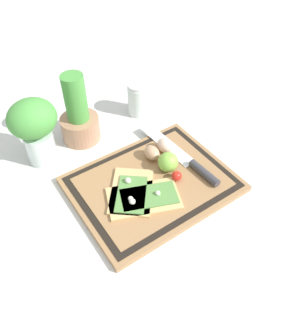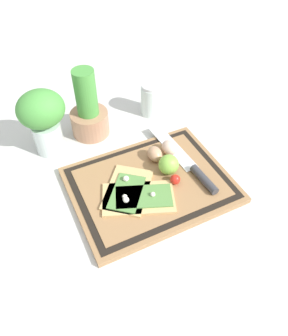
% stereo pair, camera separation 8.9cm
% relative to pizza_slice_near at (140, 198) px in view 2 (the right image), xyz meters
% --- Properties ---
extents(ground_plane, '(6.00, 6.00, 0.00)m').
position_rel_pizza_slice_near_xyz_m(ground_plane, '(0.05, 0.04, -0.02)').
color(ground_plane, silver).
extents(cutting_board, '(0.42, 0.32, 0.02)m').
position_rel_pizza_slice_near_xyz_m(cutting_board, '(0.05, 0.04, -0.02)').
color(cutting_board, '#997047').
rests_on(cutting_board, ground_plane).
extents(pizza_slice_near, '(0.21, 0.16, 0.02)m').
position_rel_pizza_slice_near_xyz_m(pizza_slice_near, '(0.00, 0.00, 0.00)').
color(pizza_slice_near, tan).
rests_on(pizza_slice_near, cutting_board).
extents(pizza_slice_far, '(0.18, 0.19, 0.02)m').
position_rel_pizza_slice_near_xyz_m(pizza_slice_far, '(-0.02, 0.03, 0.00)').
color(pizza_slice_far, tan).
rests_on(pizza_slice_far, cutting_board).
extents(knife, '(0.05, 0.32, 0.02)m').
position_rel_pizza_slice_near_xyz_m(knife, '(0.18, 0.03, 0.00)').
color(knife, silver).
rests_on(knife, cutting_board).
extents(egg_brown, '(0.04, 0.05, 0.04)m').
position_rel_pizza_slice_near_xyz_m(egg_brown, '(0.10, 0.11, 0.01)').
color(egg_brown, tan).
rests_on(egg_brown, cutting_board).
extents(egg_pink, '(0.04, 0.05, 0.04)m').
position_rel_pizza_slice_near_xyz_m(egg_pink, '(0.15, 0.12, 0.01)').
color(egg_pink, beige).
rests_on(egg_pink, cutting_board).
extents(lime, '(0.06, 0.06, 0.06)m').
position_rel_pizza_slice_near_xyz_m(lime, '(0.11, 0.05, 0.02)').
color(lime, '#7FB742').
rests_on(lime, cutting_board).
extents(cherry_tomato_red, '(0.03, 0.03, 0.03)m').
position_rel_pizza_slice_near_xyz_m(cherry_tomato_red, '(0.11, 0.01, 0.01)').
color(cherry_tomato_red, red).
rests_on(cherry_tomato_red, cutting_board).
extents(herb_pot, '(0.12, 0.12, 0.22)m').
position_rel_pizza_slice_near_xyz_m(herb_pot, '(-0.02, 0.33, 0.05)').
color(herb_pot, '#AD7A5B').
rests_on(herb_pot, ground_plane).
extents(sauce_jar, '(0.07, 0.07, 0.11)m').
position_rel_pizza_slice_near_xyz_m(sauce_jar, '(0.20, 0.34, 0.02)').
color(sauce_jar, silver).
rests_on(sauce_jar, ground_plane).
extents(herb_glass, '(0.13, 0.12, 0.20)m').
position_rel_pizza_slice_near_xyz_m(herb_glass, '(-0.15, 0.30, 0.09)').
color(herb_glass, silver).
rests_on(herb_glass, ground_plane).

